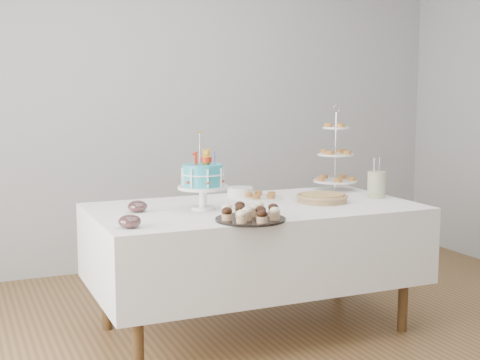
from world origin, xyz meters
name	(u,v)px	position (x,y,z in m)	size (l,w,h in m)	color
floor	(276,347)	(0.00, 0.00, 0.00)	(5.00, 5.00, 0.00)	brown
walls	(278,109)	(0.00, 0.00, 1.35)	(5.04, 4.04, 2.70)	#A9ABAE
table	(254,243)	(0.00, 0.30, 0.54)	(1.92, 1.02, 0.77)	white
birthday_cake	(203,189)	(-0.32, 0.31, 0.89)	(0.29, 0.29, 0.45)	white
cupcake_tray	(250,213)	(-0.21, -0.10, 0.81)	(0.37, 0.37, 0.09)	black
pie	(322,197)	(0.44, 0.25, 0.80)	(0.32, 0.32, 0.05)	tan
tiered_stand	(336,155)	(0.77, 0.64, 1.01)	(0.30, 0.30, 0.58)	silver
plate_stack	(240,192)	(0.05, 0.62, 0.80)	(0.17, 0.17, 0.06)	white
pastry_plate	(261,196)	(0.14, 0.50, 0.79)	(0.27, 0.27, 0.04)	white
jam_bowl_a	(130,222)	(-0.84, -0.04, 0.80)	(0.11, 0.11, 0.07)	silver
jam_bowl_b	(137,207)	(-0.69, 0.38, 0.80)	(0.11, 0.11, 0.07)	silver
utensil_pitcher	(377,183)	(0.84, 0.26, 0.86)	(0.12, 0.11, 0.26)	beige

